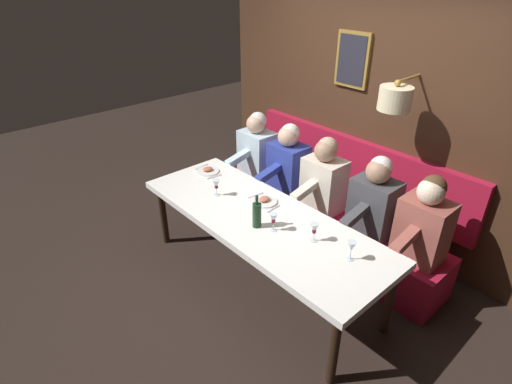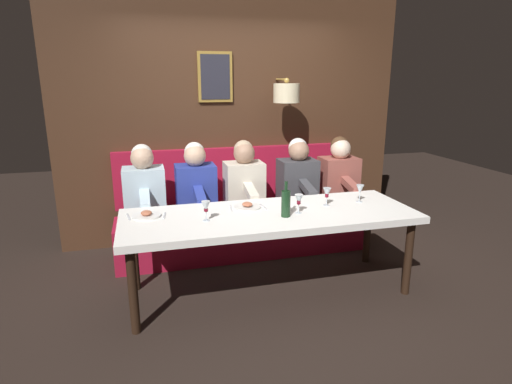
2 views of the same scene
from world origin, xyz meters
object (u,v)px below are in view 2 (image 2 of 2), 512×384
at_px(wine_glass_0, 299,200).
at_px(wine_glass_3, 327,193).
at_px(diner_farthest, 144,187).
at_px(wine_glass_2, 360,190).
at_px(diner_nearest, 339,175).
at_px(wine_bottle, 286,203).
at_px(diner_far, 196,184).
at_px(dining_table, 270,220).
at_px(diner_near, 298,178).
at_px(wine_glass_1, 206,207).
at_px(diner_middle, 244,181).

height_order(wine_glass_0, wine_glass_3, same).
relative_size(diner_farthest, wine_glass_2, 4.82).
bearing_deg(diner_farthest, wine_glass_0, -126.85).
bearing_deg(diner_nearest, wine_bottle, 136.15).
distance_m(diner_nearest, diner_far, 1.59).
height_order(dining_table, wine_bottle, wine_bottle).
bearing_deg(diner_near, wine_bottle, 154.41).
bearing_deg(dining_table, diner_farthest, 49.45).
height_order(diner_far, wine_glass_1, diner_far).
relative_size(diner_farthest, wine_glass_0, 4.82).
xyz_separation_m(diner_nearest, diner_farthest, (0.00, 2.10, 0.00)).
distance_m(dining_table, diner_middle, 0.89).
xyz_separation_m(dining_table, wine_glass_0, (-0.06, -0.23, 0.18)).
xyz_separation_m(wine_glass_0, wine_bottle, (-0.06, 0.14, 0.00)).
relative_size(dining_table, wine_glass_1, 15.32).
relative_size(diner_near, wine_glass_3, 4.82).
bearing_deg(dining_table, wine_glass_3, -82.20).
bearing_deg(wine_glass_3, wine_bottle, 113.78).
relative_size(wine_glass_3, wine_bottle, 0.55).
bearing_deg(wine_glass_2, wine_bottle, 105.77).
bearing_deg(wine_glass_3, diner_far, 53.21).
bearing_deg(diner_nearest, wine_glass_1, 120.16).
distance_m(diner_far, wine_glass_1, 0.94).
relative_size(dining_table, wine_glass_0, 15.32).
bearing_deg(diner_near, diner_middle, 90.00).
bearing_deg(wine_glass_0, diner_near, -20.06).
distance_m(diner_nearest, wine_glass_1, 1.88).
distance_m(wine_glass_1, wine_glass_2, 1.46).
bearing_deg(diner_nearest, diner_farthest, 90.00).
xyz_separation_m(diner_near, diner_farthest, (0.00, 1.61, 0.00)).
bearing_deg(wine_glass_0, dining_table, 74.42).
height_order(diner_nearest, wine_glass_1, diner_nearest).
bearing_deg(wine_bottle, dining_table, 37.10).
height_order(diner_near, diner_farthest, same).
distance_m(wine_glass_3, wine_bottle, 0.50).
relative_size(diner_near, diner_middle, 1.00).
distance_m(diner_farthest, wine_glass_0, 1.58).
distance_m(diner_middle, wine_glass_1, 1.09).
height_order(diner_nearest, wine_bottle, diner_nearest).
bearing_deg(wine_bottle, diner_farthest, 48.16).
height_order(dining_table, diner_near, diner_near).
height_order(wine_glass_2, wine_glass_3, same).
relative_size(wine_glass_0, wine_bottle, 0.55).
bearing_deg(wine_glass_2, diner_nearest, -12.06).
relative_size(dining_table, wine_bottle, 8.37).
bearing_deg(diner_nearest, wine_glass_0, 138.71).
height_order(diner_middle, wine_glass_0, diner_middle).
xyz_separation_m(diner_nearest, diner_far, (0.00, 1.59, 0.00)).
bearing_deg(wine_glass_0, diner_nearest, -41.29).
height_order(diner_nearest, diner_middle, same).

